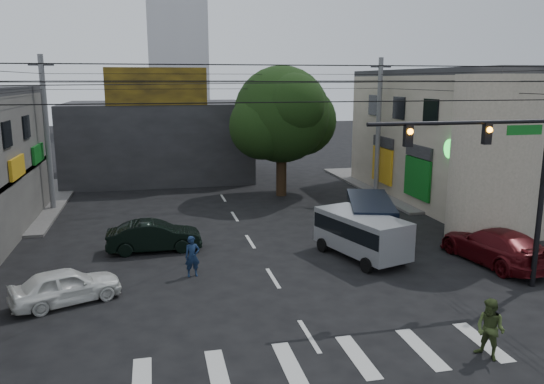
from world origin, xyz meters
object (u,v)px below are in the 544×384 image
object	(u,v)px
utility_pole_far_left	(47,134)
dark_sedan	(154,236)
traffic_gantry	(505,163)
pedestrian_olive	(490,329)
street_tree	(282,115)
utility_pole_far_right	(378,127)
white_compact	(66,286)
silver_minivan	(361,237)
navy_van	(370,220)
maroon_sedan	(495,246)
traffic_officer	(192,256)

from	to	relation	value
utility_pole_far_left	dark_sedan	world-z (taller)	utility_pole_far_left
traffic_gantry	pedestrian_olive	xyz separation A→B (m)	(-3.24, -4.37, -3.95)
street_tree	utility_pole_far_right	world-z (taller)	utility_pole_far_right
white_compact	utility_pole_far_left	bearing A→B (deg)	-10.86
silver_minivan	navy_van	xyz separation A→B (m)	(1.37, 2.30, 0.05)
navy_van	dark_sedan	bearing A→B (deg)	103.06
maroon_sedan	navy_van	distance (m)	5.77
maroon_sedan	pedestrian_olive	xyz separation A→B (m)	(-5.10, -7.03, 0.10)
pedestrian_olive	traffic_gantry	bearing A→B (deg)	117.58
traffic_gantry	maroon_sedan	distance (m)	5.19
maroon_sedan	navy_van	bearing A→B (deg)	-53.77
silver_minivan	pedestrian_olive	xyz separation A→B (m)	(0.24, -8.93, -0.11)
white_compact	maroon_sedan	distance (m)	17.33
utility_pole_far_right	dark_sedan	bearing A→B (deg)	-148.08
street_tree	traffic_gantry	xyz separation A→B (m)	(3.82, -18.00, -0.64)
utility_pole_far_right	navy_van	distance (m)	11.77
street_tree	traffic_officer	world-z (taller)	street_tree
dark_sedan	traffic_officer	distance (m)	3.95
traffic_officer	navy_van	bearing A→B (deg)	10.25
traffic_gantry	utility_pole_far_left	distance (m)	25.00
white_compact	traffic_officer	distance (m)	4.84
dark_sedan	white_compact	world-z (taller)	dark_sedan
street_tree	utility_pole_far_left	bearing A→B (deg)	-176.05
utility_pole_far_left	traffic_officer	size ratio (longest dim) A/B	5.53
street_tree	navy_van	size ratio (longest dim) A/B	1.57
street_tree	traffic_officer	size ratio (longest dim) A/B	5.23
navy_van	maroon_sedan	bearing A→B (deg)	-119.27
navy_van	traffic_officer	size ratio (longest dim) A/B	3.33
silver_minivan	traffic_gantry	bearing A→B (deg)	-159.67
utility_pole_far_right	dark_sedan	size ratio (longest dim) A/B	2.16
dark_sedan	silver_minivan	xyz separation A→B (m)	(8.91, -3.06, 0.29)
utility_pole_far_left	pedestrian_olive	distance (m)	26.42
traffic_gantry	navy_van	world-z (taller)	traffic_gantry
traffic_gantry	utility_pole_far_right	world-z (taller)	utility_pole_far_right
traffic_gantry	pedestrian_olive	bearing A→B (deg)	-126.57
maroon_sedan	pedestrian_olive	distance (m)	8.68
silver_minivan	navy_van	distance (m)	2.67
traffic_officer	utility_pole_far_left	bearing A→B (deg)	111.62
dark_sedan	white_compact	distance (m)	6.14
utility_pole_far_left	traffic_officer	world-z (taller)	utility_pole_far_left
utility_pole_far_left	traffic_officer	xyz separation A→B (m)	(7.40, -13.05, -3.77)
utility_pole_far_right	white_compact	distance (m)	23.68
utility_pole_far_right	pedestrian_olive	world-z (taller)	utility_pole_far_right
maroon_sedan	traffic_officer	world-z (taller)	traffic_officer
traffic_gantry	traffic_officer	size ratio (longest dim) A/B	4.33
street_tree	utility_pole_far_right	size ratio (longest dim) A/B	0.95
maroon_sedan	silver_minivan	xyz separation A→B (m)	(-5.33, 1.89, 0.21)
dark_sedan	traffic_officer	xyz separation A→B (m)	(1.47, -3.67, 0.13)
navy_van	pedestrian_olive	bearing A→B (deg)	-168.43
dark_sedan	pedestrian_olive	bearing A→B (deg)	-142.91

